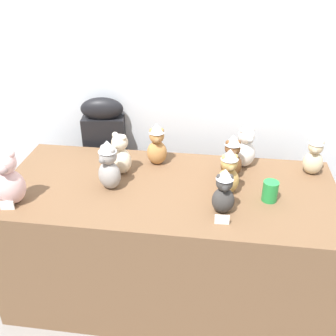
{
  "coord_description": "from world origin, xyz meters",
  "views": [
    {
      "loc": [
        0.25,
        -1.57,
        1.95
      ],
      "look_at": [
        0.0,
        0.25,
        0.9
      ],
      "focal_mm": 42.46,
      "sensor_mm": 36.0,
      "label": 1
    }
  ],
  "objects_px": {
    "teddy_bear_honey": "(229,172)",
    "teddy_bear_blush": "(8,180)",
    "instrument_case": "(107,169)",
    "teddy_bear_sand": "(314,155)",
    "party_cup_green": "(270,191)",
    "teddy_bear_chestnut": "(232,157)",
    "teddy_bear_cream": "(120,155)",
    "display_table": "(168,242)",
    "teddy_bear_charcoal": "(224,192)",
    "teddy_bear_ash": "(109,165)",
    "teddy_bear_snow": "(245,148)",
    "teddy_bear_caramel": "(157,144)"
  },
  "relations": [
    {
      "from": "teddy_bear_honey",
      "to": "teddy_bear_blush",
      "type": "xyz_separation_m",
      "value": [
        -1.09,
        -0.25,
        0.01
      ]
    },
    {
      "from": "instrument_case",
      "to": "teddy_bear_sand",
      "type": "bearing_deg",
      "value": -20.16
    },
    {
      "from": "teddy_bear_blush",
      "to": "party_cup_green",
      "type": "xyz_separation_m",
      "value": [
        1.31,
        0.2,
        -0.08
      ]
    },
    {
      "from": "teddy_bear_chestnut",
      "to": "teddy_bear_cream",
      "type": "relative_size",
      "value": 1.04
    },
    {
      "from": "party_cup_green",
      "to": "display_table",
      "type": "bearing_deg",
      "value": 174.38
    },
    {
      "from": "teddy_bear_blush",
      "to": "teddy_bear_charcoal",
      "type": "distance_m",
      "value": 1.07
    },
    {
      "from": "teddy_bear_chestnut",
      "to": "teddy_bear_ash",
      "type": "distance_m",
      "value": 0.68
    },
    {
      "from": "teddy_bear_cream",
      "to": "teddy_bear_snow",
      "type": "distance_m",
      "value": 0.73
    },
    {
      "from": "teddy_bear_cream",
      "to": "teddy_bear_snow",
      "type": "xyz_separation_m",
      "value": [
        0.71,
        0.18,
        0.0
      ]
    },
    {
      "from": "teddy_bear_cream",
      "to": "teddy_bear_blush",
      "type": "bearing_deg",
      "value": -116.09
    },
    {
      "from": "teddy_bear_cream",
      "to": "party_cup_green",
      "type": "distance_m",
      "value": 0.85
    },
    {
      "from": "teddy_bear_caramel",
      "to": "teddy_bear_snow",
      "type": "distance_m",
      "value": 0.52
    },
    {
      "from": "teddy_bear_honey",
      "to": "teddy_bear_charcoal",
      "type": "relative_size",
      "value": 1.06
    },
    {
      "from": "party_cup_green",
      "to": "teddy_bear_charcoal",
      "type": "bearing_deg",
      "value": -150.26
    },
    {
      "from": "teddy_bear_caramel",
      "to": "teddy_bear_blush",
      "type": "xyz_separation_m",
      "value": [
        -0.67,
        -0.51,
        0.01
      ]
    },
    {
      "from": "teddy_bear_sand",
      "to": "teddy_bear_chestnut",
      "type": "relative_size",
      "value": 0.94
    },
    {
      "from": "display_table",
      "to": "teddy_bear_snow",
      "type": "height_order",
      "value": "teddy_bear_snow"
    },
    {
      "from": "party_cup_green",
      "to": "teddy_bear_ash",
      "type": "bearing_deg",
      "value": 179.62
    },
    {
      "from": "teddy_bear_chestnut",
      "to": "party_cup_green",
      "type": "bearing_deg",
      "value": -58.49
    },
    {
      "from": "teddy_bear_cream",
      "to": "party_cup_green",
      "type": "relative_size",
      "value": 2.27
    },
    {
      "from": "teddy_bear_chestnut",
      "to": "teddy_bear_cream",
      "type": "xyz_separation_m",
      "value": [
        -0.63,
        -0.04,
        -0.01
      ]
    },
    {
      "from": "instrument_case",
      "to": "teddy_bear_honey",
      "type": "relative_size",
      "value": 4.11
    },
    {
      "from": "teddy_bear_snow",
      "to": "party_cup_green",
      "type": "height_order",
      "value": "teddy_bear_snow"
    },
    {
      "from": "teddy_bear_cream",
      "to": "party_cup_green",
      "type": "bearing_deg",
      "value": 14.06
    },
    {
      "from": "teddy_bear_chestnut",
      "to": "teddy_bear_honey",
      "type": "bearing_deg",
      "value": -107.76
    },
    {
      "from": "teddy_bear_caramel",
      "to": "teddy_bear_charcoal",
      "type": "bearing_deg",
      "value": -57.6
    },
    {
      "from": "teddy_bear_sand",
      "to": "teddy_bear_ash",
      "type": "xyz_separation_m",
      "value": [
        -1.11,
        -0.31,
        0.02
      ]
    },
    {
      "from": "teddy_bear_chestnut",
      "to": "teddy_bear_ash",
      "type": "xyz_separation_m",
      "value": [
        -0.65,
        -0.21,
        0.01
      ]
    },
    {
      "from": "teddy_bear_ash",
      "to": "display_table",
      "type": "bearing_deg",
      "value": 38.05
    },
    {
      "from": "instrument_case",
      "to": "teddy_bear_chestnut",
      "type": "bearing_deg",
      "value": -32.25
    },
    {
      "from": "teddy_bear_charcoal",
      "to": "display_table",
      "type": "bearing_deg",
      "value": 142.18
    },
    {
      "from": "instrument_case",
      "to": "teddy_bear_blush",
      "type": "xyz_separation_m",
      "value": [
        -0.26,
        -0.8,
        0.37
      ]
    },
    {
      "from": "teddy_bear_blush",
      "to": "teddy_bear_ash",
      "type": "bearing_deg",
      "value": 6.17
    },
    {
      "from": "teddy_bear_caramel",
      "to": "teddy_bear_charcoal",
      "type": "xyz_separation_m",
      "value": [
        0.4,
        -0.44,
        -0.01
      ]
    },
    {
      "from": "teddy_bear_cream",
      "to": "teddy_bear_charcoal",
      "type": "bearing_deg",
      "value": -1.89
    },
    {
      "from": "teddy_bear_honey",
      "to": "teddy_bear_cream",
      "type": "xyz_separation_m",
      "value": [
        -0.61,
        0.13,
        -0.01
      ]
    },
    {
      "from": "instrument_case",
      "to": "party_cup_green",
      "type": "relative_size",
      "value": 9.74
    },
    {
      "from": "teddy_bear_caramel",
      "to": "teddy_bear_sand",
      "type": "height_order",
      "value": "teddy_bear_caramel"
    },
    {
      "from": "display_table",
      "to": "teddy_bear_charcoal",
      "type": "height_order",
      "value": "teddy_bear_charcoal"
    },
    {
      "from": "teddy_bear_blush",
      "to": "teddy_bear_ash",
      "type": "relative_size",
      "value": 1.05
    },
    {
      "from": "teddy_bear_honey",
      "to": "teddy_bear_ash",
      "type": "xyz_separation_m",
      "value": [
        -0.63,
        -0.04,
        0.01
      ]
    },
    {
      "from": "teddy_bear_honey",
      "to": "teddy_bear_snow",
      "type": "bearing_deg",
      "value": 57.97
    },
    {
      "from": "teddy_bear_chestnut",
      "to": "teddy_bear_cream",
      "type": "bearing_deg",
      "value": 171.91
    },
    {
      "from": "instrument_case",
      "to": "teddy_bear_caramel",
      "type": "relative_size",
      "value": 4.08
    },
    {
      "from": "teddy_bear_sand",
      "to": "teddy_bear_honey",
      "type": "bearing_deg",
      "value": -135.75
    },
    {
      "from": "teddy_bear_caramel",
      "to": "teddy_bear_chestnut",
      "type": "distance_m",
      "value": 0.45
    },
    {
      "from": "instrument_case",
      "to": "teddy_bear_snow",
      "type": "height_order",
      "value": "instrument_case"
    },
    {
      "from": "teddy_bear_honey",
      "to": "party_cup_green",
      "type": "relative_size",
      "value": 2.37
    },
    {
      "from": "instrument_case",
      "to": "teddy_bear_blush",
      "type": "bearing_deg",
      "value": -116.19
    },
    {
      "from": "display_table",
      "to": "teddy_bear_sand",
      "type": "distance_m",
      "value": 0.98
    }
  ]
}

